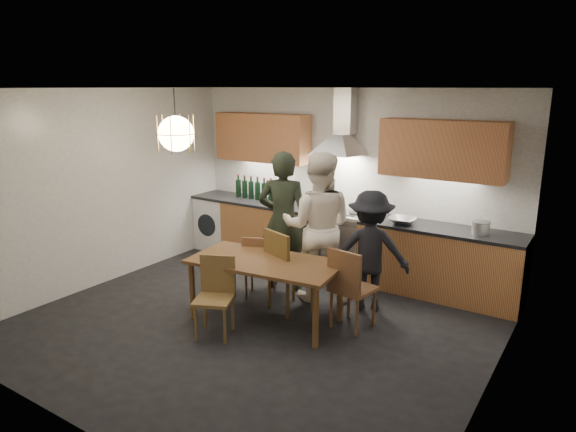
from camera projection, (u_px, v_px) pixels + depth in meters
The scene contains 17 objects.
ground at pixel (256, 323), 5.84m from camera, with size 5.00×5.00×0.00m, color black.
room_shell at pixel (253, 175), 5.42m from camera, with size 5.02×4.52×2.61m.
counter_run at pixel (338, 243), 7.30m from camera, with size 5.00×0.62×0.90m.
range_stove at pixel (336, 243), 7.31m from camera, with size 0.90×0.60×0.92m.
wall_fixtures at pixel (343, 142), 7.06m from camera, with size 4.30×0.54×1.10m.
pendant_lamp at pixel (176, 134), 5.77m from camera, with size 0.43×0.43×0.70m.
dining_table at pixel (266, 267), 5.79m from camera, with size 1.78×1.04×0.72m.
chair_back_left at pixel (259, 263), 6.41m from camera, with size 0.49×0.49×0.83m.
chair_back_mid at pixel (285, 266), 6.01m from camera, with size 0.58×0.58×1.00m.
chair_back_right at pixel (349, 284), 5.57m from camera, with size 0.48×0.48×0.93m.
chair_front at pixel (216, 290), 5.51m from camera, with size 0.51×0.51×0.86m.
person_left at pixel (283, 221), 6.65m from camera, with size 0.67×0.44×1.83m, color black.
person_mid at pixel (318, 227), 6.34m from camera, with size 0.91×0.71×1.86m, color white.
person_right at pixel (370, 251), 6.07m from camera, with size 0.94×0.54×1.45m, color black.
mixing_bowl at pixel (403, 221), 6.58m from camera, with size 0.35×0.35×0.09m, color #B5B5B8.
stock_pot at pixel (481, 228), 6.13m from camera, with size 0.21×0.21×0.15m, color silver.
wine_bottles at pixel (264, 189), 7.90m from camera, with size 1.09×0.08×0.36m.
Camera 1 is at (3.23, -4.29, 2.62)m, focal length 32.00 mm.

